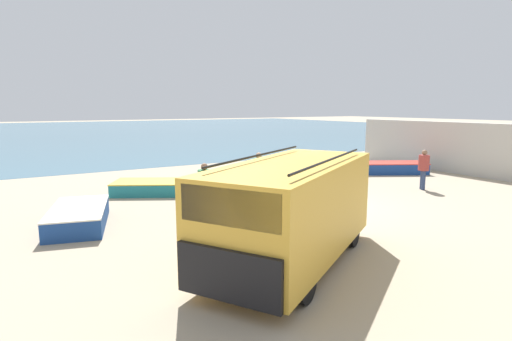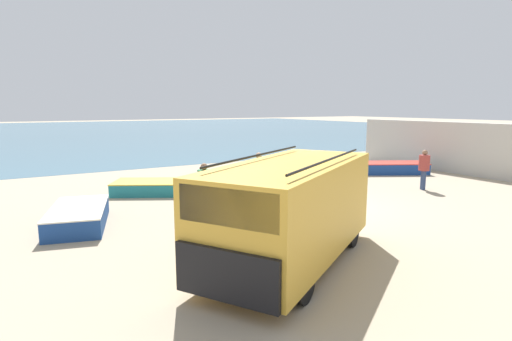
# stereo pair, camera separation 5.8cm
# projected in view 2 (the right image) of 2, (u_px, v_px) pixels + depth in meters

# --- Properties ---
(ground_plane) EXTENTS (200.00, 200.00, 0.00)m
(ground_plane) POSITION_uv_depth(u_px,v_px,m) (318.00, 208.00, 13.85)
(ground_plane) COLOR tan
(sea_water) EXTENTS (120.00, 80.00, 0.01)m
(sea_water) POSITION_uv_depth(u_px,v_px,m) (87.00, 131.00, 57.87)
(sea_water) COLOR #477084
(sea_water) RESTS_ON ground_plane
(harbor_wall) EXTENTS (0.50, 14.38, 2.68)m
(harbor_wall) POSITION_uv_depth(u_px,v_px,m) (476.00, 150.00, 20.10)
(harbor_wall) COLOR #BCB7AD
(harbor_wall) RESTS_ON ground_plane
(parked_van) EXTENTS (5.76, 4.62, 2.41)m
(parked_van) POSITION_uv_depth(u_px,v_px,m) (291.00, 208.00, 8.82)
(parked_van) COLOR gold
(parked_van) RESTS_ON ground_plane
(fishing_rowboat_0) EXTENTS (5.36, 3.60, 0.57)m
(fishing_rowboat_0) POSITION_uv_depth(u_px,v_px,m) (378.00, 168.00, 21.05)
(fishing_rowboat_0) COLOR navy
(fishing_rowboat_0) RESTS_ON ground_plane
(fishing_rowboat_1) EXTENTS (4.10, 2.79, 0.63)m
(fishing_rowboat_1) POSITION_uv_depth(u_px,v_px,m) (286.00, 168.00, 20.75)
(fishing_rowboat_1) COLOR #234CA3
(fishing_rowboat_1) RESTS_ON ground_plane
(fishing_rowboat_2) EXTENTS (4.41, 3.24, 0.52)m
(fishing_rowboat_2) POSITION_uv_depth(u_px,v_px,m) (163.00, 187.00, 16.13)
(fishing_rowboat_2) COLOR #1E757F
(fishing_rowboat_2) RESTS_ON ground_plane
(fishing_rowboat_3) EXTENTS (2.22, 3.88, 0.57)m
(fishing_rowboat_3) POSITION_uv_depth(u_px,v_px,m) (79.00, 215.00, 11.81)
(fishing_rowboat_3) COLOR navy
(fishing_rowboat_3) RESTS_ON ground_plane
(fisherman_0) EXTENTS (0.44, 0.44, 1.69)m
(fisherman_0) POSITION_uv_depth(u_px,v_px,m) (424.00, 166.00, 16.76)
(fisherman_0) COLOR navy
(fisherman_0) RESTS_ON ground_plane
(fisherman_1) EXTENTS (0.44, 0.44, 1.67)m
(fisherman_1) POSITION_uv_depth(u_px,v_px,m) (336.00, 181.00, 13.37)
(fisherman_1) COLOR navy
(fisherman_1) RESTS_ON ground_plane
(fisherman_2) EXTENTS (0.44, 0.44, 1.68)m
(fisherman_2) POSITION_uv_depth(u_px,v_px,m) (204.00, 184.00, 12.94)
(fisherman_2) COLOR #38383D
(fisherman_2) RESTS_ON ground_plane
(fisherman_3) EXTENTS (0.47, 0.47, 1.78)m
(fisherman_3) POSITION_uv_depth(u_px,v_px,m) (259.00, 171.00, 15.08)
(fisherman_3) COLOR navy
(fisherman_3) RESTS_ON ground_plane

